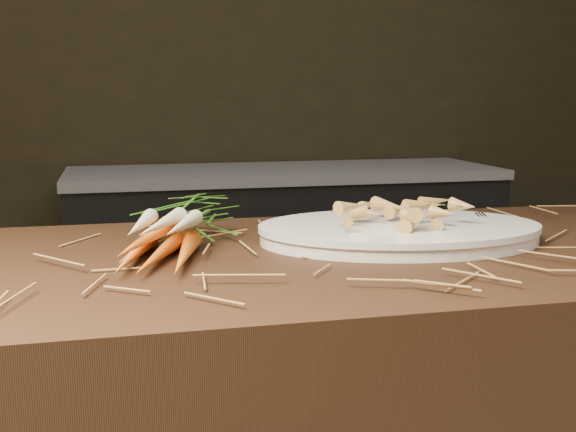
{
  "coord_description": "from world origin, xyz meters",
  "views": [
    {
      "loc": [
        -0.41,
        -0.81,
        1.16
      ],
      "look_at": [
        -0.14,
        0.31,
        0.96
      ],
      "focal_mm": 45.0,
      "sensor_mm": 36.0,
      "label": 1
    }
  ],
  "objects": [
    {
      "name": "roasted_veg_heap",
      "position": [
        0.07,
        0.35,
        0.95
      ],
      "size": [
        0.26,
        0.2,
        0.05
      ],
      "primitive_type": null,
      "rotation": [
        0.0,
        0.0,
        -0.13
      ],
      "color": "#A68043",
      "rests_on": "serving_platter"
    },
    {
      "name": "serving_platter",
      "position": [
        0.07,
        0.35,
        0.91
      ],
      "size": [
        0.53,
        0.38,
        0.03
      ],
      "primitive_type": null,
      "rotation": [
        0.0,
        0.0,
        -0.13
      ],
      "color": "white",
      "rests_on": "main_counter"
    },
    {
      "name": "back_counter",
      "position": [
        0.3,
        2.18,
        0.42
      ],
      "size": [
        1.82,
        0.62,
        0.84
      ],
      "color": "black",
      "rests_on": "ground"
    },
    {
      "name": "straw_bedding",
      "position": [
        0.0,
        0.3,
        0.91
      ],
      "size": [
        1.4,
        0.6,
        0.02
      ],
      "primitive_type": null,
      "color": "olive",
      "rests_on": "main_counter"
    },
    {
      "name": "root_veg_bunch",
      "position": [
        -0.31,
        0.4,
        0.94
      ],
      "size": [
        0.25,
        0.45,
        0.08
      ],
      "rotation": [
        0.0,
        0.0,
        -0.31
      ],
      "color": "#F15E11",
      "rests_on": "main_counter"
    },
    {
      "name": "serving_fork",
      "position": [
        0.24,
        0.3,
        0.93
      ],
      "size": [
        0.07,
        0.18,
        0.0
      ],
      "primitive_type": "cube",
      "rotation": [
        0.0,
        0.0,
        -0.32
      ],
      "color": "silver",
      "rests_on": "serving_platter"
    }
  ]
}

